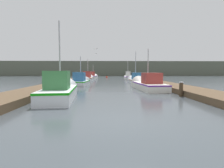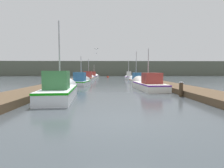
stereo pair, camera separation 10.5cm
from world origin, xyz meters
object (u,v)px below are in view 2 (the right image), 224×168
at_px(seagull_lead, 97,54).
at_px(fishing_boat_1, 147,84).
at_px(mooring_piling_1, 181,89).
at_px(seagull_1, 96,49).
at_px(fishing_boat_4, 89,78).
at_px(channel_buoy, 108,77).
at_px(fishing_boat_6, 94,76).
at_px(fishing_boat_2, 81,81).
at_px(fishing_boat_3, 136,79).
at_px(fishing_boat_5, 129,77).
at_px(fishing_boat_0, 61,90).
at_px(mooring_piling_0, 87,77).

bearing_deg(seagull_lead, fishing_boat_1, -174.85).
distance_m(mooring_piling_1, seagull_1, 11.20).
bearing_deg(fishing_boat_4, seagull_1, -77.15).
relative_size(channel_buoy, seagull_lead, 1.80).
height_order(fishing_boat_1, seagull_lead, seagull_lead).
bearing_deg(seagull_1, fishing_boat_6, 127.19).
bearing_deg(fishing_boat_2, fishing_boat_1, -30.29).
distance_m(fishing_boat_4, channel_buoy, 15.30).
bearing_deg(channel_buoy, seagull_lead, -96.71).
relative_size(fishing_boat_3, mooring_piling_1, 6.05).
bearing_deg(fishing_boat_5, fishing_boat_0, -102.75).
bearing_deg(seagull_lead, channel_buoy, -24.16).
height_order(fishing_boat_5, mooring_piling_1, fishing_boat_5).
height_order(fishing_boat_0, mooring_piling_0, fishing_boat_0).
bearing_deg(seagull_1, fishing_boat_4, 133.34).
distance_m(fishing_boat_5, channel_buoy, 11.23).
distance_m(fishing_boat_3, mooring_piling_0, 13.28).
bearing_deg(fishing_boat_6, fishing_boat_1, -68.77).
bearing_deg(fishing_boat_0, seagull_1, 74.71).
distance_m(fishing_boat_4, mooring_piling_1, 19.65).
bearing_deg(seagull_lead, fishing_boat_5, -67.90).
bearing_deg(mooring_piling_0, seagull_1, -79.56).
bearing_deg(seagull_1, channel_buoy, 118.94).
height_order(fishing_boat_2, fishing_boat_4, fishing_boat_4).
relative_size(fishing_boat_1, fishing_boat_4, 1.08).
xyz_separation_m(fishing_boat_0, fishing_boat_6, (-0.16, 27.64, -0.02)).
height_order(fishing_boat_5, seagull_1, seagull_1).
height_order(fishing_boat_3, fishing_boat_5, fishing_boat_3).
height_order(fishing_boat_2, channel_buoy, fishing_boat_2).
bearing_deg(fishing_boat_6, fishing_boat_5, -28.66).
bearing_deg(mooring_piling_1, fishing_boat_3, 93.24).
relative_size(fishing_boat_2, seagull_lead, 7.95).
relative_size(fishing_boat_6, seagull_1, 11.47).
relative_size(fishing_boat_2, fishing_boat_3, 0.77).
bearing_deg(fishing_boat_0, mooring_piling_1, -1.65).
bearing_deg(fishing_boat_2, fishing_boat_4, 94.56).
xyz_separation_m(fishing_boat_1, seagull_lead, (-5.44, 13.08, 4.05)).
relative_size(fishing_boat_4, mooring_piling_1, 6.21).
distance_m(fishing_boat_6, mooring_piling_1, 28.21).
distance_m(fishing_boat_4, seagull_lead, 4.25).
xyz_separation_m(fishing_boat_0, mooring_piling_1, (7.65, 0.53, -0.02)).
xyz_separation_m(fishing_boat_6, channel_buoy, (2.96, 5.83, -0.33)).
height_order(fishing_boat_2, mooring_piling_1, fishing_boat_2).
height_order(fishing_boat_4, mooring_piling_0, fishing_boat_4).
relative_size(fishing_boat_5, seagull_1, 10.33).
height_order(fishing_boat_6, mooring_piling_1, fishing_boat_6).
xyz_separation_m(fishing_boat_3, mooring_piling_1, (0.78, -13.86, 0.04)).
bearing_deg(mooring_piling_1, fishing_boat_6, 106.07).
bearing_deg(mooring_piling_0, fishing_boat_1, -68.55).
xyz_separation_m(mooring_piling_0, seagull_1, (2.89, -15.66, 3.67)).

